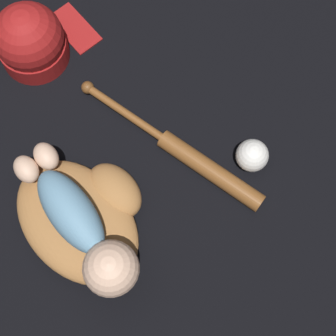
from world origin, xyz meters
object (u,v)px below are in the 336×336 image
Objects in this scene: baseball at (252,155)px; baseball_cap at (31,40)px; baseball_glove at (83,216)px; baby_figure at (84,230)px; baseball_bat at (193,158)px.

baseball is 0.30× the size of baseball_cap.
baby_figure is at bearing -34.81° from baseball_glove.
baby_figure is 0.33m from baseball_bat.
baseball is at bearing 38.45° from baseball_bat.
baseball reaches higher than baseball_bat.
baseball_glove is 0.42m from baseball.
baseball_bat is 0.50m from baseball_cap.
baseball_cap reaches higher than baseball.
baseball_bat is at bearing -141.55° from baseball.
baby_figure reaches higher than baseball_bat.
baby_figure reaches higher than baseball_cap.
baseball_cap is (-0.43, 0.29, -0.06)m from baby_figure.
baby_figure is 4.98× the size of baseball.
baseball_glove is at bearing -111.79° from baseball_bat.
baseball_glove is 0.94× the size of baby_figure.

